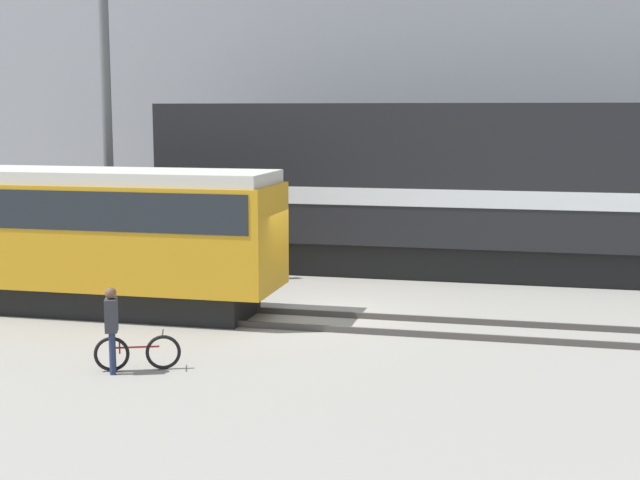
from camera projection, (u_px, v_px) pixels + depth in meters
ground_plane at (314, 315)px, 21.42m from camera, size 120.00×120.00×0.00m
track_near at (305, 320)px, 20.59m from camera, size 60.00×1.50×0.14m
track_far at (361, 268)px, 27.32m from camera, size 60.00×1.51×0.14m
building_backdrop at (403, 48)px, 34.38m from camera, size 34.98×6.00×14.56m
freight_locomotive at (494, 187)px, 26.05m from camera, size 19.83×3.04×5.67m
streetcar at (59, 230)px, 21.72m from camera, size 10.92×2.54×3.47m
bicycle at (138, 353)px, 16.78m from camera, size 1.54×0.71×0.73m
person at (111, 322)px, 16.49m from camera, size 0.34×0.42×1.64m
utility_pole_left at (107, 126)px, 24.82m from camera, size 0.27×0.27×8.86m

